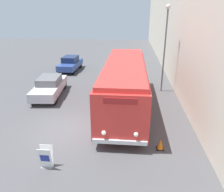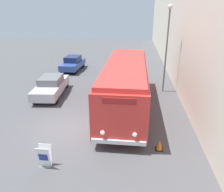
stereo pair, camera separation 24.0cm
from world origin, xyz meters
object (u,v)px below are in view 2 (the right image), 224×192
Objects in this scene: vintage_bus at (125,82)px; sign_board at (44,157)px; streetlamp at (167,38)px; parked_car_near at (51,86)px; traffic_cone at (159,145)px; parked_car_mid at (73,63)px.

vintage_bus is 10.60× the size of sign_board.
streetlamp is 9.63m from parked_car_near.
vintage_bus is 2.17× the size of parked_car_near.
vintage_bus reaches higher than traffic_cone.
parked_car_near is at bearing 140.49° from traffic_cone.
sign_board is (-3.03, -6.60, -1.27)m from vintage_bus.
parked_car_near reaches higher than traffic_cone.
vintage_bus reaches higher than parked_car_near.
vintage_bus reaches higher than sign_board.
streetlamp is 1.52× the size of parked_car_mid.
parked_car_near reaches higher than sign_board.
streetlamp is (5.96, 10.01, 3.81)m from sign_board.
sign_board is 0.15× the size of streetlamp.
vintage_bus is 20.60× the size of traffic_cone.
vintage_bus is 5.16m from streetlamp.
traffic_cone is (8.19, -13.98, -0.53)m from parked_car_mid.
streetlamp reaches higher than vintage_bus.
parked_car_near is (-8.76, -1.85, -3.53)m from streetlamp.
streetlamp is 9.24m from traffic_cone.
traffic_cone is at bearing -57.73° from parked_car_mid.
parked_car_mid is at bearing 148.03° from streetlamp.
parked_car_mid is at bearing 101.59° from sign_board.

